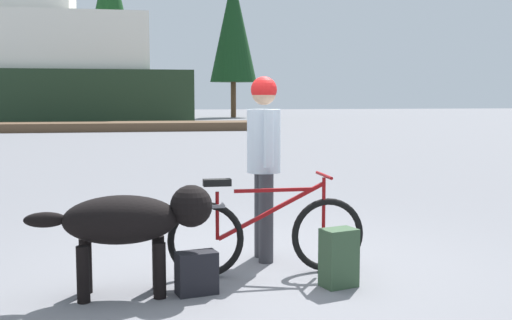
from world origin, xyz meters
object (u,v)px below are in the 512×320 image
object	(u,v)px
bicycle	(266,234)
person_cyclist	(264,150)
handbag_pannier	(197,273)
dog	(132,221)
backpack	(339,258)

from	to	relation	value
bicycle	person_cyclist	distance (m)	0.87
bicycle	handbag_pannier	distance (m)	0.81
person_cyclist	dog	xyz separation A→B (m)	(-1.23, -0.87, -0.47)
dog	backpack	world-z (taller)	dog
dog	handbag_pannier	bearing A→B (deg)	-8.69
person_cyclist	backpack	xyz separation A→B (m)	(0.44, -0.97, -0.83)
bicycle	backpack	bearing A→B (deg)	-41.16
bicycle	person_cyclist	xyz separation A→B (m)	(0.08, 0.51, 0.70)
backpack	handbag_pannier	bearing A→B (deg)	179.05
backpack	handbag_pannier	world-z (taller)	backpack
person_cyclist	backpack	size ratio (longest dim) A/B	3.63
bicycle	backpack	world-z (taller)	bicycle
person_cyclist	backpack	world-z (taller)	person_cyclist
backpack	person_cyclist	bearing A→B (deg)	114.29
bicycle	dog	bearing A→B (deg)	-162.60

